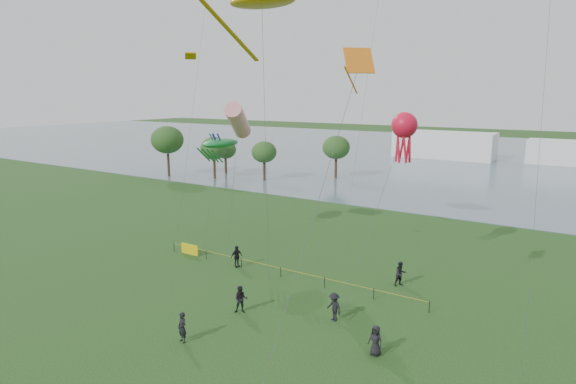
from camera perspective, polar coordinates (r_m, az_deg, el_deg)
The scene contains 17 objects.
ground_plane at distance 27.99m, azimuth -11.81°, elevation -19.90°, with size 400.00×400.00×0.00m, color #153611.
lake at distance 118.89m, azimuth 24.11°, elevation 3.57°, with size 400.00×120.00×0.08m, color slate.
pavilion_left at distance 116.05m, azimuth 17.98°, elevation 5.32°, with size 22.00×8.00×6.00m, color white.
pavilion_right at distance 115.42m, azimuth 30.93°, elevation 3.96°, with size 18.00×7.00×5.00m, color white.
trees at distance 84.84m, azimuth -6.88°, elevation 5.45°, with size 31.43×19.33×8.94m.
fence at distance 42.67m, azimuth -7.80°, elevation -7.62°, with size 24.07×0.07×1.05m.
spectator_a at distance 33.26m, azimuth -5.61°, elevation -12.56°, with size 0.91×0.71×1.87m, color black.
spectator_b at distance 32.18m, azimuth 5.47°, elevation -13.40°, with size 1.23×0.70×1.90m, color black.
spectator_c at distance 41.45m, azimuth -6.11°, elevation -7.60°, with size 1.10×0.46×1.87m, color black.
spectator_d at distance 28.73m, azimuth 10.34°, elevation -16.92°, with size 0.87×0.56×1.78m, color black.
spectator_f at distance 30.21m, azimuth -12.43°, elevation -15.40°, with size 0.68×0.45×1.87m, color black.
spectator_g at distance 38.35m, azimuth 13.20°, elevation -9.42°, with size 0.94×0.73×1.92m, color black.
kite_stingray at distance 39.52m, azimuth -3.18°, elevation 21.53°, with size 5.69×10.26×21.85m.
kite_windsock at distance 46.24m, azimuth -5.96°, elevation 8.42°, with size 5.18×7.89×13.86m.
kite_creature at distance 47.54m, azimuth -8.03°, elevation 5.71°, with size 2.49×6.51×10.21m.
kite_octopus at distance 38.54m, azimuth 13.62°, elevation 7.56°, with size 2.00×9.20×13.13m.
kite_delta at distance 25.08m, azimuth 7.86°, elevation 13.51°, with size 1.62×12.14×16.83m.
Camera 1 is at (17.10, -16.75, 14.50)m, focal length 30.00 mm.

